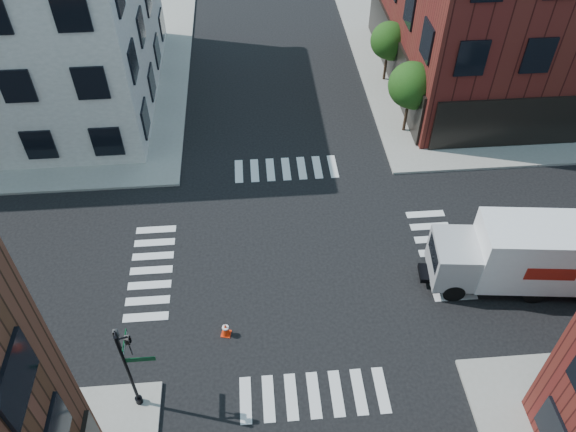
# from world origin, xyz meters

# --- Properties ---
(ground) EXTENTS (120.00, 120.00, 0.00)m
(ground) POSITION_xyz_m (0.00, 0.00, 0.00)
(ground) COLOR black
(ground) RESTS_ON ground
(sidewalk_ne) EXTENTS (30.00, 30.00, 0.15)m
(sidewalk_ne) POSITION_xyz_m (21.00, 21.00, 0.07)
(sidewalk_ne) COLOR gray
(sidewalk_ne) RESTS_ON ground
(tree_near) EXTENTS (2.69, 2.69, 4.49)m
(tree_near) POSITION_xyz_m (7.56, 9.98, 3.16)
(tree_near) COLOR black
(tree_near) RESTS_ON ground
(tree_far) EXTENTS (2.43, 2.43, 4.07)m
(tree_far) POSITION_xyz_m (7.56, 15.98, 2.87)
(tree_far) COLOR black
(tree_far) RESTS_ON ground
(signal_pole) EXTENTS (1.29, 1.24, 4.60)m
(signal_pole) POSITION_xyz_m (-6.72, -6.68, 2.86)
(signal_pole) COLOR black
(signal_pole) RESTS_ON ground
(box_truck) EXTENTS (8.19, 3.26, 3.63)m
(box_truck) POSITION_xyz_m (9.96, -2.09, 1.89)
(box_truck) COLOR silver
(box_truck) RESTS_ON ground
(traffic_cone) EXTENTS (0.48, 0.48, 0.74)m
(traffic_cone) POSITION_xyz_m (-3.45, -3.87, 0.36)
(traffic_cone) COLOR red
(traffic_cone) RESTS_ON ground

